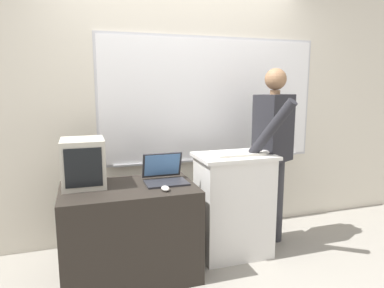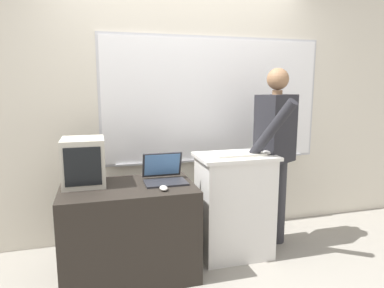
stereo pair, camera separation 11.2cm
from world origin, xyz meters
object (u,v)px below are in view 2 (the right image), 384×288
at_px(wireless_keyboard, 240,155).
at_px(computer_mouse_by_keyboard, 267,152).
at_px(laptop, 164,174).
at_px(lectern_podium, 234,205).
at_px(person_presenter, 275,147).
at_px(side_desk, 129,230).
at_px(computer_mouse_by_laptop, 164,188).
at_px(crt_monitor, 84,162).

distance_m(wireless_keyboard, computer_mouse_by_keyboard, 0.25).
distance_m(laptop, wireless_keyboard, 0.67).
distance_m(lectern_podium, person_presenter, 0.65).
distance_m(person_presenter, computer_mouse_by_keyboard, 0.20).
xyz_separation_m(side_desk, wireless_keyboard, (0.96, 0.02, 0.56)).
height_order(person_presenter, computer_mouse_by_keyboard, person_presenter).
bearing_deg(computer_mouse_by_laptop, lectern_podium, 21.44).
distance_m(side_desk, computer_mouse_by_laptop, 0.50).
relative_size(laptop, crt_monitor, 0.90).
height_order(laptop, computer_mouse_by_laptop, laptop).
xyz_separation_m(person_presenter, laptop, (-1.06, -0.09, -0.15)).
distance_m(lectern_podium, computer_mouse_by_keyboard, 0.55).
xyz_separation_m(wireless_keyboard, computer_mouse_by_keyboard, (0.25, -0.00, 0.01)).
bearing_deg(side_desk, wireless_keyboard, 1.28).
xyz_separation_m(person_presenter, crt_monitor, (-1.68, -0.02, -0.03)).
relative_size(lectern_podium, computer_mouse_by_keyboard, 9.24).
distance_m(lectern_podium, side_desk, 0.94).
height_order(laptop, wireless_keyboard, laptop).
height_order(lectern_podium, laptop, laptop).
height_order(laptop, crt_monitor, crt_monitor).
xyz_separation_m(lectern_podium, side_desk, (-0.94, -0.08, -0.09)).
bearing_deg(computer_mouse_by_laptop, side_desk, 142.34).
bearing_deg(wireless_keyboard, computer_mouse_by_laptop, -163.34).
relative_size(lectern_podium, side_desk, 0.89).
height_order(computer_mouse_by_laptop, crt_monitor, crt_monitor).
bearing_deg(computer_mouse_by_keyboard, computer_mouse_by_laptop, -167.71).
xyz_separation_m(lectern_podium, person_presenter, (0.42, 0.06, 0.49)).
height_order(person_presenter, laptop, person_presenter).
distance_m(side_desk, computer_mouse_by_keyboard, 1.33).
xyz_separation_m(computer_mouse_by_laptop, computer_mouse_by_keyboard, (0.96, 0.21, 0.18)).
bearing_deg(side_desk, computer_mouse_by_keyboard, 0.84).
bearing_deg(computer_mouse_by_keyboard, person_presenter, 38.93).
relative_size(laptop, computer_mouse_by_keyboard, 3.34).
relative_size(lectern_podium, person_presenter, 0.55).
bearing_deg(computer_mouse_by_keyboard, lectern_podium, 166.94).
bearing_deg(crt_monitor, laptop, -6.65).
height_order(laptop, computer_mouse_by_keyboard, laptop).
height_order(wireless_keyboard, crt_monitor, crt_monitor).
height_order(computer_mouse_by_laptop, computer_mouse_by_keyboard, computer_mouse_by_keyboard).
xyz_separation_m(side_desk, laptop, (0.30, 0.05, 0.43)).
bearing_deg(computer_mouse_by_laptop, wireless_keyboard, 16.66).
distance_m(side_desk, wireless_keyboard, 1.11).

